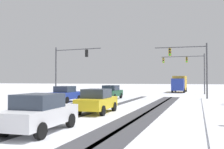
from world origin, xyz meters
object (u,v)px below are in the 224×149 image
Objects in this scene: traffic_signal_near_left at (68,63)px; car_blue_second at (65,94)px; traffic_signal_far_right at (189,65)px; car_white_fourth at (40,113)px; car_dark_green_lead at (111,92)px; car_yellow_cab_third at (97,101)px; traffic_signal_near_right at (192,61)px; box_truck_delivery at (179,83)px.

car_blue_second is (3.02, -5.94, -3.64)m from traffic_signal_near_left.
car_white_fourth is (-4.96, -33.29, -3.86)m from traffic_signal_far_right.
traffic_signal_far_right is at bearing 59.33° from car_dark_green_lead.
car_blue_second is at bearing -119.51° from traffic_signal_far_right.
car_dark_green_lead is 12.99m from car_yellow_cab_third.
traffic_signal_near_left is 6.95m from car_dark_green_lead.
car_blue_second is at bearing 132.78° from car_yellow_cab_third.
traffic_signal_far_right is 33.88m from car_white_fourth.
traffic_signal_near_right reaches higher than car_white_fourth.
traffic_signal_far_right and traffic_signal_near_right have the same top height.
box_truck_delivery is at bearing 108.03° from traffic_signal_far_right.
car_white_fourth is at bearing -64.14° from traffic_signal_near_left.
car_white_fourth is (6.32, -13.34, 0.00)m from car_blue_second.
traffic_signal_near_left is 0.96× the size of traffic_signal_far_right.
traffic_signal_near_right is at bearing 74.92° from car_white_fourth.
traffic_signal_near_left reaches higher than car_yellow_cab_third.
box_truck_delivery reaches higher than car_blue_second.
car_blue_second is 14.76m from car_white_fourth.
traffic_signal_near_right is 18.23m from box_truck_delivery.
traffic_signal_near_left is 1.57× the size of car_white_fourth.
car_yellow_cab_third is (-5.80, -14.69, -3.61)m from traffic_signal_near_right.
box_truck_delivery is at bearing 71.94° from car_dark_green_lead.
car_white_fourth is (0.07, -6.58, 0.00)m from car_yellow_cab_third.
car_dark_green_lead is at bearing -120.67° from traffic_signal_far_right.
car_dark_green_lead is at bearing -166.88° from traffic_signal_near_right.
box_truck_delivery is at bearing 98.46° from traffic_signal_near_right.
car_blue_second is at bearing -116.55° from car_dark_green_lead.
car_white_fourth is at bearing -64.64° from car_blue_second.
traffic_signal_near_left is 7.59m from car_blue_second.
box_truck_delivery reaches higher than car_white_fourth.
car_yellow_cab_third and car_white_fourth have the same top height.
traffic_signal_far_right is at bearing 44.39° from traffic_signal_near_left.
car_dark_green_lead is at bearing 105.00° from car_yellow_cab_third.
traffic_signal_far_right is at bearing 81.52° from car_white_fourth.
car_yellow_cab_third is (-5.03, -26.71, -3.86)m from traffic_signal_far_right.
car_blue_second is 27.42m from box_truck_delivery.
traffic_signal_near_left is at bearing 115.86° from car_white_fourth.
traffic_signal_near_left reaches higher than car_blue_second.
car_blue_second and car_white_fourth have the same top height.
traffic_signal_near_right is at bearing 7.51° from traffic_signal_near_left.
traffic_signal_near_left reaches higher than car_dark_green_lead.
car_dark_green_lead is at bearing 63.45° from car_blue_second.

